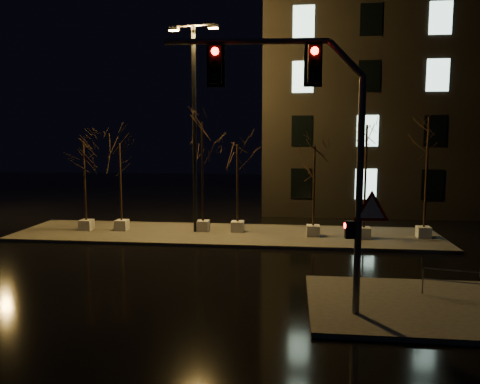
# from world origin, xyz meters

# --- Properties ---
(ground) EXTENTS (90.00, 90.00, 0.00)m
(ground) POSITION_xyz_m (0.00, 0.00, 0.00)
(ground) COLOR black
(ground) RESTS_ON ground
(median) EXTENTS (22.00, 5.00, 0.15)m
(median) POSITION_xyz_m (0.00, 6.00, 0.07)
(median) COLOR #43403B
(median) RESTS_ON ground
(sidewalk_corner) EXTENTS (7.00, 5.00, 0.15)m
(sidewalk_corner) POSITION_xyz_m (7.50, -3.50, 0.07)
(sidewalk_corner) COLOR #43403B
(sidewalk_corner) RESTS_ON ground
(building) EXTENTS (25.00, 12.00, 15.00)m
(building) POSITION_xyz_m (14.00, 18.00, 7.50)
(building) COLOR black
(building) RESTS_ON ground
(tree_0) EXTENTS (1.80, 1.80, 4.88)m
(tree_0) POSITION_xyz_m (-7.57, 6.02, 3.85)
(tree_0) COLOR silver
(tree_0) RESTS_ON median
(tree_1) EXTENTS (1.80, 1.80, 4.78)m
(tree_1) POSITION_xyz_m (-5.65, 6.17, 3.78)
(tree_1) COLOR silver
(tree_1) RESTS_ON median
(tree_2) EXTENTS (1.80, 1.80, 5.93)m
(tree_2) POSITION_xyz_m (-1.28, 6.51, 4.65)
(tree_2) COLOR silver
(tree_2) RESTS_ON median
(tree_3) EXTENTS (1.80, 1.80, 4.73)m
(tree_3) POSITION_xyz_m (0.59, 6.49, 3.74)
(tree_3) COLOR silver
(tree_3) RESTS_ON median
(tree_4) EXTENTS (1.80, 1.80, 4.67)m
(tree_4) POSITION_xyz_m (4.53, 5.86, 3.70)
(tree_4) COLOR silver
(tree_4) RESTS_ON median
(tree_5) EXTENTS (1.80, 1.80, 5.74)m
(tree_5) POSITION_xyz_m (7.00, 5.63, 4.50)
(tree_5) COLOR silver
(tree_5) RESTS_ON median
(tree_6) EXTENTS (1.80, 1.80, 6.10)m
(tree_6) POSITION_xyz_m (10.00, 6.10, 4.77)
(tree_6) COLOR silver
(tree_6) RESTS_ON median
(traffic_signal_mast) EXTENTS (6.27, 0.66, 7.67)m
(traffic_signal_mast) POSITION_xyz_m (4.08, -4.61, 5.19)
(traffic_signal_mast) COLOR #5B5D63
(traffic_signal_mast) RESTS_ON sidewalk_corner
(streetlight_main) EXTENTS (2.66, 0.67, 10.64)m
(streetlight_main) POSITION_xyz_m (-1.63, 6.27, 6.29)
(streetlight_main) COLOR black
(streetlight_main) RESTS_ON median
(guard_rail_a) EXTENTS (1.95, 0.47, 0.86)m
(guard_rail_a) POSITION_xyz_m (8.63, -2.74, 0.71)
(guard_rail_a) COLOR #5B5D63
(guard_rail_a) RESTS_ON sidewalk_corner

